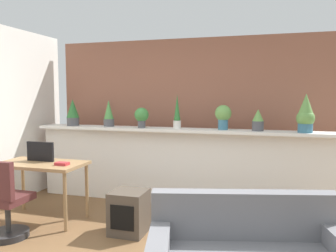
{
  "coord_description": "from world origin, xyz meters",
  "views": [
    {
      "loc": [
        1.24,
        -2.78,
        1.62
      ],
      "look_at": [
        0.13,
        1.01,
        1.25
      ],
      "focal_mm": 36.5,
      "sensor_mm": 36.0,
      "label": 1
    }
  ],
  "objects": [
    {
      "name": "divider_wall",
      "position": [
        0.0,
        2.0,
        0.54
      ],
      "size": [
        4.43,
        0.16,
        1.08
      ],
      "primitive_type": "cube",
      "color": "white",
      "rests_on": "ground"
    },
    {
      "name": "office_chair",
      "position": [
        -1.54,
        0.23,
        0.39
      ],
      "size": [
        0.46,
        0.46,
        0.91
      ],
      "color": "#262628",
      "rests_on": "ground"
    },
    {
      "name": "potted_plant_5",
      "position": [
        1.11,
        1.96,
        1.27
      ],
      "size": [
        0.15,
        0.15,
        0.3
      ],
      "color": "#4C4C51",
      "rests_on": "plant_shelf"
    },
    {
      "name": "potted_plant_0",
      "position": [
        -1.72,
        1.96,
        1.34
      ],
      "size": [
        0.2,
        0.2,
        0.42
      ],
      "color": "#4C4C51",
      "rests_on": "plant_shelf"
    },
    {
      "name": "potted_plant_3",
      "position": [
        -0.03,
        2.0,
        1.33
      ],
      "size": [
        0.11,
        0.11,
        0.5
      ],
      "color": "silver",
      "rests_on": "plant_shelf"
    },
    {
      "name": "brick_wall_behind",
      "position": [
        0.0,
        2.6,
        1.25
      ],
      "size": [
        4.43,
        0.1,
        2.5
      ],
      "primitive_type": "cube",
      "color": "#935B47",
      "rests_on": "ground"
    },
    {
      "name": "desk",
      "position": [
        -1.52,
        0.87,
        0.67
      ],
      "size": [
        1.1,
        0.6,
        0.75
      ],
      "color": "#99754C",
      "rests_on": "ground"
    },
    {
      "name": "potted_plant_1",
      "position": [
        -1.12,
        1.99,
        1.32
      ],
      "size": [
        0.16,
        0.16,
        0.4
      ],
      "color": "#4C4C51",
      "rests_on": "plant_shelf"
    },
    {
      "name": "tv_monitor",
      "position": [
        -1.59,
        0.95,
        0.88
      ],
      "size": [
        0.39,
        0.04,
        0.25
      ],
      "primitive_type": "cube",
      "color": "black",
      "rests_on": "desk"
    },
    {
      "name": "potted_plant_4",
      "position": [
        0.64,
        2.0,
        1.33
      ],
      "size": [
        0.23,
        0.23,
        0.35
      ],
      "color": "#386B84",
      "rests_on": "plant_shelf"
    },
    {
      "name": "book_on_desk",
      "position": [
        -1.17,
        0.81,
        0.77
      ],
      "size": [
        0.16,
        0.1,
        0.04
      ],
      "primitive_type": "cube",
      "color": "#B22D33",
      "rests_on": "desk"
    },
    {
      "name": "potted_plant_2",
      "position": [
        -0.55,
        1.93,
        1.3
      ],
      "size": [
        0.21,
        0.21,
        0.3
      ],
      "color": "#4C4C51",
      "rests_on": "plant_shelf"
    },
    {
      "name": "potted_plant_6",
      "position": [
        1.71,
        1.92,
        1.36
      ],
      "size": [
        0.23,
        0.23,
        0.5
      ],
      "color": "#386B84",
      "rests_on": "plant_shelf"
    },
    {
      "name": "plant_shelf",
      "position": [
        0.0,
        1.96,
        1.1
      ],
      "size": [
        4.43,
        0.38,
        0.04
      ],
      "primitive_type": "cube",
      "color": "white",
      "rests_on": "divider_wall"
    },
    {
      "name": "side_cube_shelf",
      "position": [
        -0.28,
        0.79,
        0.25
      ],
      "size": [
        0.4,
        0.41,
        0.5
      ],
      "color": "#4C4238",
      "rests_on": "ground"
    }
  ]
}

